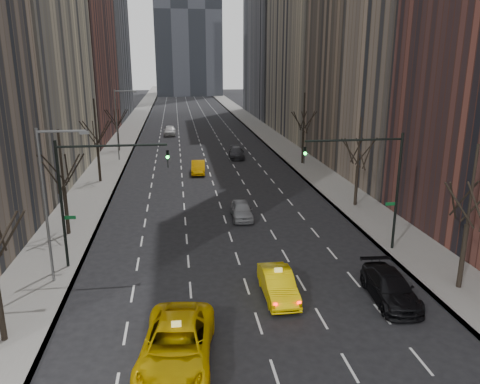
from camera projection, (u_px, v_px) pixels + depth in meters
name	position (u px, v px, depth m)	size (l,w,h in m)	color
ground	(275.00, 374.00, 19.54)	(400.00, 400.00, 0.00)	black
sidewalk_left	(129.00, 133.00, 84.66)	(4.50, 320.00, 0.15)	slate
sidewalk_right	(262.00, 130.00, 87.88)	(4.50, 320.00, 0.15)	slate
tree_lw_b	(64.00, 187.00, 34.12)	(3.36, 3.50, 7.82)	black
tree_lw_c	(97.00, 145.00, 49.29)	(3.36, 3.50, 8.74)	black
tree_lw_d	(117.00, 127.00, 66.58)	(3.36, 3.50, 7.36)	black
tree_rw_a	(467.00, 225.00, 25.79)	(3.36, 3.50, 8.28)	black
tree_rw_b	(358.00, 166.00, 41.09)	(3.36, 3.50, 7.82)	black
tree_rw_c	(303.00, 132.00, 58.17)	(3.36, 3.50, 8.74)	black
traffic_mast_left	(89.00, 183.00, 28.30)	(6.69, 0.39, 8.00)	black
traffic_mast_right	(375.00, 174.00, 30.69)	(6.69, 0.39, 8.00)	black
streetlight_near	(50.00, 191.00, 26.13)	(2.83, 0.22, 9.00)	slate
streetlight_far	(119.00, 118.00, 59.50)	(2.83, 0.22, 9.00)	slate
taxi_suv	(177.00, 345.00, 19.98)	(3.02, 6.55, 1.82)	#DEB204
taxi_sedan	(278.00, 284.00, 25.76)	(1.60, 4.60, 1.51)	yellow
silver_sedan_ahead	(242.00, 210.00, 38.72)	(1.68, 4.17, 1.42)	gray
parked_suv_black	(390.00, 287.00, 25.41)	(2.13, 5.24, 1.52)	black
far_taxi	(198.00, 167.00, 54.16)	(1.54, 4.41, 1.45)	#FFAA05
far_suv_grey	(237.00, 153.00, 62.81)	(1.98, 4.87, 1.41)	#303035
far_car_white	(170.00, 130.00, 81.82)	(1.99, 4.94, 1.68)	silver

